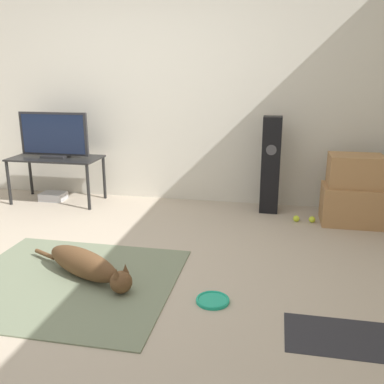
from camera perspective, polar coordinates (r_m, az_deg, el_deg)
ground_plane at (r=3.51m, az=-13.52°, el=-10.27°), size 12.00×12.00×0.00m
wall_back at (r=5.14m, az=-4.57°, el=13.07°), size 8.00×0.06×2.55m
area_rug at (r=3.39m, az=-16.15°, el=-11.35°), size 1.58×1.41×0.01m
dog at (r=3.34m, az=-13.84°, el=-9.45°), size 1.01×0.55×0.22m
frisbee at (r=3.01m, az=2.78°, el=-14.20°), size 0.23×0.23×0.03m
cardboard_box_lower at (r=4.68m, az=20.51°, el=-1.63°), size 0.60×0.42×0.39m
cardboard_box_upper at (r=4.60m, az=20.94°, el=2.67°), size 0.52×0.37×0.32m
floor_speaker at (r=4.75m, az=10.44°, el=3.55°), size 0.20×0.20×1.06m
tv_stand at (r=5.30m, az=-17.68°, el=3.76°), size 1.05×0.52×0.54m
tv at (r=5.25m, az=-17.95°, el=7.18°), size 0.83×0.20×0.52m
tennis_ball_by_boxes at (r=4.60m, az=13.73°, el=-3.47°), size 0.07×0.07×0.07m
tennis_ball_near_speaker at (r=4.62m, az=15.71°, el=-3.54°), size 0.07×0.07×0.07m
game_console at (r=5.48m, az=-18.01°, el=-0.55°), size 0.28×0.22×0.09m
door_mat at (r=2.82m, az=20.66°, el=-17.79°), size 0.79×0.41×0.01m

